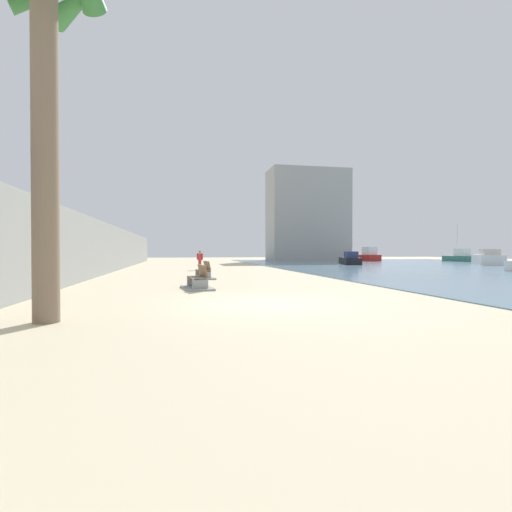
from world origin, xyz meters
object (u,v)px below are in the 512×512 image
(person_walking, at_px, (200,259))
(boat_nearest, at_px, (488,258))
(bench_near, at_px, (198,283))
(boat_far_left, at_px, (368,256))
(boat_outer, at_px, (350,259))
(boat_mid_bay, at_px, (459,257))
(palm_tree, at_px, (44,32))
(bench_far, at_px, (203,274))

(person_walking, distance_m, boat_nearest, 31.68)
(bench_near, distance_m, person_walking, 15.54)
(bench_near, bearing_deg, boat_far_left, 54.21)
(boat_far_left, bearing_deg, boat_outer, -124.93)
(boat_mid_bay, xyz_separation_m, boat_outer, (-20.33, -7.64, -0.14))
(boat_outer, bearing_deg, person_walking, -151.45)
(palm_tree, height_order, boat_outer, palm_tree)
(boat_nearest, relative_size, boat_outer, 0.95)
(bench_near, xyz_separation_m, bench_far, (0.59, 5.72, 0.00))
(person_walking, bearing_deg, bench_far, -91.99)
(person_walking, height_order, boat_outer, person_walking)
(boat_mid_bay, bearing_deg, boat_far_left, 159.21)
(bench_far, relative_size, boat_nearest, 0.37)
(palm_tree, distance_m, bench_far, 14.46)
(bench_near, bearing_deg, person_walking, 86.58)
(bench_far, height_order, person_walking, person_walking)
(bench_far, xyz_separation_m, person_walking, (0.34, 9.78, 0.67))
(bench_near, relative_size, boat_nearest, 0.37)
(bench_near, distance_m, boat_mid_bay, 50.48)
(boat_far_left, bearing_deg, person_walking, -140.11)
(palm_tree, height_order, boat_mid_bay, palm_tree)
(boat_mid_bay, bearing_deg, bench_far, -144.75)
(boat_nearest, xyz_separation_m, boat_far_left, (-5.51, 16.68, 0.08))
(boat_outer, xyz_separation_m, boat_far_left, (8.48, 12.14, 0.21))
(palm_tree, xyz_separation_m, boat_far_left, (30.30, 43.83, -5.45))
(bench_near, relative_size, boat_outer, 0.35)
(boat_mid_bay, bearing_deg, boat_nearest, -117.50)
(boat_nearest, xyz_separation_m, boat_outer, (-13.99, 4.54, -0.13))
(boat_nearest, relative_size, boat_mid_bay, 1.10)
(bench_near, xyz_separation_m, boat_outer, (18.24, 24.92, 0.33))
(palm_tree, relative_size, boat_far_left, 1.94)
(boat_outer, bearing_deg, boat_mid_bay, 20.60)
(boat_outer, height_order, boat_far_left, boat_far_left)
(bench_far, distance_m, boat_far_left, 40.81)
(bench_near, distance_m, boat_outer, 30.89)
(person_walking, distance_m, boat_outer, 19.72)
(boat_far_left, bearing_deg, bench_near, -125.79)
(bench_near, height_order, person_walking, person_walking)
(boat_mid_bay, height_order, boat_far_left, boat_mid_bay)
(boat_nearest, bearing_deg, boat_far_left, 108.29)
(person_walking, xyz_separation_m, boat_far_left, (25.79, 21.56, -0.12))
(palm_tree, xyz_separation_m, bench_far, (4.17, 12.48, -6.00))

